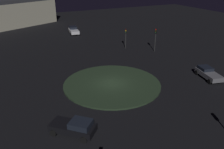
# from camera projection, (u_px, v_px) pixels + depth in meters

# --- Properties ---
(ground_plane) EXTENTS (119.20, 119.20, 0.00)m
(ground_plane) POSITION_uv_depth(u_px,v_px,m) (112.00, 85.00, 29.98)
(ground_plane) COLOR black
(roundabout_island) EXTENTS (12.30, 12.30, 0.20)m
(roundabout_island) POSITION_uv_depth(u_px,v_px,m) (112.00, 84.00, 29.94)
(roundabout_island) COLOR #263823
(roundabout_island) RESTS_ON ground_plane
(car_grey) EXTENTS (2.70, 4.46, 1.34)m
(car_grey) POSITION_uv_depth(u_px,v_px,m) (208.00, 73.00, 31.55)
(car_grey) COLOR slate
(car_grey) RESTS_ON ground_plane
(car_white) EXTENTS (2.54, 4.60, 1.49)m
(car_white) POSITION_uv_depth(u_px,v_px,m) (74.00, 30.00, 54.04)
(car_white) COLOR white
(car_white) RESTS_ON ground_plane
(car_black) EXTENTS (4.12, 4.07, 1.42)m
(car_black) POSITION_uv_depth(u_px,v_px,m) (75.00, 127.00, 20.66)
(car_black) COLOR black
(car_black) RESTS_ON ground_plane
(traffic_light_southwest) EXTENTS (0.37, 0.39, 3.78)m
(traffic_light_southwest) POSITION_uv_depth(u_px,v_px,m) (126.00, 34.00, 42.95)
(traffic_light_southwest) COLOR #2D2D2D
(traffic_light_southwest) RESTS_ON ground_plane
(traffic_light_southwest_near) EXTENTS (0.40, 0.37, 4.16)m
(traffic_light_southwest_near) POSITION_uv_depth(u_px,v_px,m) (156.00, 35.00, 41.19)
(traffic_light_southwest_near) COLOR #2D2D2D
(traffic_light_southwest_near) RESTS_ON ground_plane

